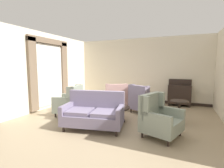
% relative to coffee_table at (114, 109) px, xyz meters
% --- Properties ---
extents(ground, '(9.21, 9.21, 0.00)m').
position_rel_coffee_table_xyz_m(ground, '(0.02, -0.17, -0.37)').
color(ground, '#9E896B').
extents(wall_back, '(6.26, 0.08, 2.92)m').
position_rel_coffee_table_xyz_m(wall_back, '(0.02, 3.12, 1.09)').
color(wall_back, beige).
rests_on(wall_back, ground).
extents(wall_left, '(0.08, 4.61, 2.92)m').
position_rel_coffee_table_xyz_m(wall_left, '(-3.03, 0.82, 1.09)').
color(wall_left, beige).
rests_on(wall_left, ground).
extents(baseboard_back, '(6.10, 0.03, 0.12)m').
position_rel_coffee_table_xyz_m(baseboard_back, '(0.02, 3.07, -0.31)').
color(baseboard_back, black).
rests_on(baseboard_back, ground).
extents(window_with_curtains, '(0.12, 1.98, 2.64)m').
position_rel_coffee_table_xyz_m(window_with_curtains, '(-2.94, 0.52, 1.10)').
color(window_with_curtains, silver).
extents(coffee_table, '(0.96, 0.96, 0.44)m').
position_rel_coffee_table_xyz_m(coffee_table, '(0.00, 0.00, 0.00)').
color(coffee_table, black).
rests_on(coffee_table, ground).
extents(porcelain_vase, '(0.15, 0.15, 0.36)m').
position_rel_coffee_table_xyz_m(porcelain_vase, '(0.05, -0.05, 0.23)').
color(porcelain_vase, beige).
rests_on(porcelain_vase, coffee_table).
extents(settee, '(1.69, 1.11, 0.97)m').
position_rel_coffee_table_xyz_m(settee, '(-0.27, -0.74, 0.03)').
color(settee, slate).
rests_on(settee, ground).
extents(armchair_beside_settee, '(1.15, 1.19, 1.00)m').
position_rel_coffee_table_xyz_m(armchair_beside_settee, '(-0.47, 1.34, 0.05)').
color(armchair_beside_settee, tan).
rests_on(armchair_beside_settee, ground).
extents(armchair_near_window, '(0.91, 0.88, 1.02)m').
position_rel_coffee_table_xyz_m(armchair_near_window, '(-1.55, -0.05, 0.07)').
color(armchair_near_window, gray).
rests_on(armchair_near_window, ground).
extents(armchair_near_sideboard, '(1.01, 1.05, 1.00)m').
position_rel_coffee_table_xyz_m(armchair_near_sideboard, '(1.39, -0.56, 0.06)').
color(armchair_near_sideboard, gray).
rests_on(armchair_near_sideboard, ground).
extents(armchair_far_left, '(1.04, 1.07, 1.00)m').
position_rel_coffee_table_xyz_m(armchair_far_left, '(0.59, 1.21, 0.06)').
color(armchair_far_left, slate).
rests_on(armchair_far_left, ground).
extents(side_table, '(0.50, 0.50, 0.67)m').
position_rel_coffee_table_xyz_m(side_table, '(1.81, 0.55, 0.03)').
color(side_table, black).
rests_on(side_table, ground).
extents(sideboard, '(0.90, 0.43, 1.10)m').
position_rel_coffee_table_xyz_m(sideboard, '(1.77, 2.83, 0.12)').
color(sideboard, black).
rests_on(sideboard, ground).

